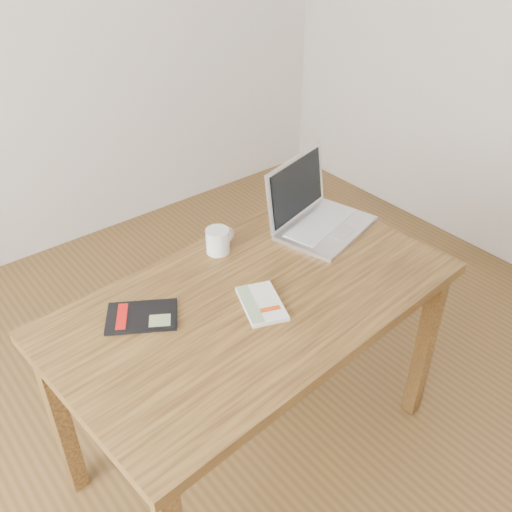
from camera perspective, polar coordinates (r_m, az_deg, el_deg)
room at (r=1.31m, az=-1.40°, el=10.36°), size 4.04×4.04×2.70m
desk at (r=1.89m, az=-0.04°, el=-6.08°), size 1.36×0.85×0.75m
white_guidebook at (r=1.79m, az=0.56°, el=-4.79°), size 0.18×0.22×0.02m
black_guidebook at (r=1.78m, az=-11.34°, el=-5.94°), size 0.26×0.23×0.01m
laptop at (r=2.16m, az=5.97°, el=4.24°), size 0.42×0.37×0.25m
coffee_mug at (r=2.01m, az=-3.79°, el=1.60°), size 0.12×0.08×0.09m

